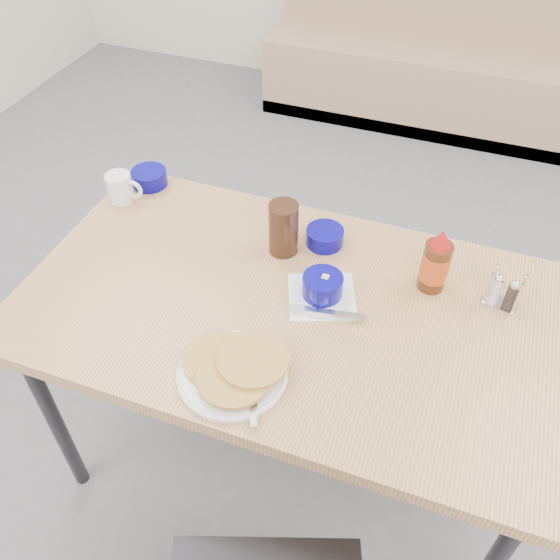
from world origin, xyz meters
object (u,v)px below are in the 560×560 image
(condiment_caddy, at_px, (503,293))
(grits_setting, at_px, (322,289))
(butter_bowl, at_px, (325,237))
(dining_table, at_px, (291,320))
(pancake_plate, at_px, (234,369))
(booth_bench, at_px, (432,58))
(creamer_bowl, at_px, (149,178))
(syrup_bottle, at_px, (436,263))
(amber_tumbler, at_px, (283,228))
(coffee_mug, at_px, (121,187))

(condiment_caddy, bearing_deg, grits_setting, -150.40)
(butter_bowl, bearing_deg, condiment_caddy, -8.24)
(dining_table, height_order, butter_bowl, butter_bowl)
(dining_table, bearing_deg, pancake_plate, -101.22)
(dining_table, xyz_separation_m, butter_bowl, (0.01, 0.26, 0.09))
(dining_table, xyz_separation_m, pancake_plate, (-0.05, -0.26, 0.08))
(booth_bench, relative_size, creamer_bowl, 17.13)
(booth_bench, xyz_separation_m, syrup_bottle, (0.32, -2.35, 0.49))
(booth_bench, xyz_separation_m, butter_bowl, (0.01, -2.28, 0.43))
(booth_bench, bearing_deg, creamer_bowl, -105.22)
(dining_table, bearing_deg, booth_bench, 90.00)
(grits_setting, bearing_deg, butter_bowl, 105.26)
(amber_tumbler, bearing_deg, creamer_bowl, 163.41)
(pancake_plate, distance_m, syrup_bottle, 0.58)
(dining_table, xyz_separation_m, coffee_mug, (-0.64, 0.24, 0.11))
(booth_bench, bearing_deg, coffee_mug, -105.50)
(coffee_mug, bearing_deg, pancake_plate, -40.21)
(booth_bench, xyz_separation_m, pancake_plate, (-0.05, -2.79, 0.43))
(grits_setting, xyz_separation_m, syrup_bottle, (0.26, 0.14, 0.05))
(dining_table, distance_m, butter_bowl, 0.27)
(booth_bench, distance_m, grits_setting, 2.53)
(syrup_bottle, bearing_deg, grits_setting, -151.67)
(amber_tumbler, bearing_deg, coffee_mug, 174.67)
(creamer_bowl, height_order, butter_bowl, creamer_bowl)
(creamer_bowl, relative_size, butter_bowl, 1.04)
(creamer_bowl, xyz_separation_m, butter_bowl, (0.61, -0.08, -0.00))
(dining_table, relative_size, grits_setting, 5.89)
(pancake_plate, distance_m, condiment_caddy, 0.70)
(creamer_bowl, xyz_separation_m, syrup_bottle, (0.92, -0.15, 0.06))
(pancake_plate, height_order, amber_tumbler, amber_tumbler)
(condiment_caddy, bearing_deg, creamer_bowl, -175.86)
(booth_bench, bearing_deg, condiment_caddy, -77.98)
(coffee_mug, bearing_deg, condiment_caddy, -2.80)
(coffee_mug, bearing_deg, booth_bench, 74.50)
(pancake_plate, xyz_separation_m, creamer_bowl, (-0.55, 0.60, 0.01))
(booth_bench, bearing_deg, butter_bowl, -89.77)
(booth_bench, xyz_separation_m, grits_setting, (0.07, -2.49, 0.44))
(dining_table, height_order, grits_setting, grits_setting)
(pancake_plate, relative_size, syrup_bottle, 1.34)
(coffee_mug, height_order, butter_bowl, coffee_mug)
(amber_tumbler, relative_size, syrup_bottle, 0.82)
(dining_table, bearing_deg, condiment_caddy, 20.25)
(booth_bench, distance_m, syrup_bottle, 2.42)
(dining_table, distance_m, coffee_mug, 0.69)
(condiment_caddy, bearing_deg, dining_table, -147.55)
(pancake_plate, bearing_deg, amber_tumbler, 95.19)
(coffee_mug, bearing_deg, butter_bowl, 1.38)
(coffee_mug, relative_size, amber_tumbler, 0.74)
(booth_bench, height_order, grits_setting, booth_bench)
(coffee_mug, height_order, creamer_bowl, coffee_mug)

